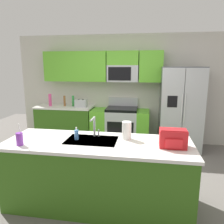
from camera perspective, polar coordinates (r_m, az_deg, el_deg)
The scene contains 15 objects.
ground_plane at distance 3.74m, azimuth -1.56°, elevation -17.91°, with size 9.00×9.00×0.00m, color #66605B.
kitchen_wall_unit at distance 5.34m, azimuth 1.02°, elevation 7.81°, with size 5.20×0.43×2.60m.
back_counter at distance 5.55m, azimuth -12.14°, elevation -3.01°, with size 1.38×0.63×0.90m.
range_oven at distance 5.22m, azimuth 2.16°, elevation -3.79°, with size 1.36×0.61×1.10m.
refrigerator at distance 5.06m, azimuth 17.51°, elevation 0.75°, with size 0.90×0.76×1.85m.
island_counter at distance 3.04m, azimuth -3.59°, elevation -15.75°, with size 2.45×0.87×0.90m.
toaster at distance 5.24m, azimuth -8.16°, elevation 2.30°, with size 0.28×0.16×0.18m.
pepper_mill at distance 5.43m, azimuth -12.36°, elevation 2.87°, with size 0.05×0.05×0.25m, color brown.
bottle_green at distance 5.38m, azimuth -10.17°, elevation 2.89°, with size 0.06×0.06×0.26m, color green.
bottle_pink at distance 5.55m, azimuth -15.95°, elevation 3.09°, with size 0.07×0.07×0.29m, color #EA4C93.
sink_faucet at distance 3.00m, azimuth -4.69°, elevation -3.45°, with size 0.08×0.21×0.28m.
drink_cup_purple at distance 2.94m, azimuth -23.12°, elevation -6.52°, with size 0.08×0.08×0.28m.
soap_dispenser at distance 2.95m, azimuth -9.31°, elevation -5.89°, with size 0.06×0.06×0.17m.
paper_towel_roll at distance 2.92m, azimuth 3.88°, elevation -4.86°, with size 0.12×0.12×0.24m, color white.
backpack at distance 2.73m, azimuth 15.74°, elevation -6.58°, with size 0.32×0.22×0.23m.
Camera 1 is at (0.61, -3.18, 1.87)m, focal length 34.79 mm.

